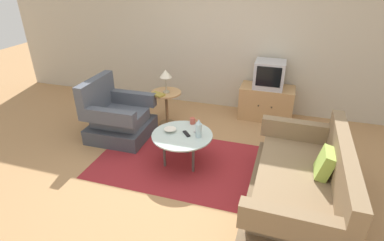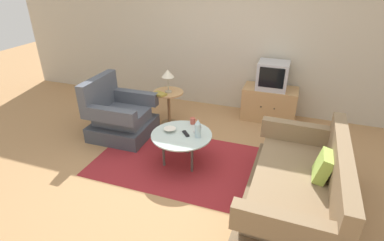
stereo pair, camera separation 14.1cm
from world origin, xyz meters
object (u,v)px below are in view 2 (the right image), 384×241
Objects in this scene: armchair at (119,117)px; vase at (198,128)px; tv_stand at (269,104)px; table_lamp at (168,74)px; side_table at (169,101)px; coffee_table at (181,137)px; book at (160,94)px; mug at (193,121)px; tv_remote_silver at (198,130)px; tv_remote_dark at (186,134)px; television at (273,75)px; couch at (297,190)px; bowl at (170,130)px.

armchair is 3.64× the size of vase.
table_lamp is (-1.59, -0.80, 0.62)m from tv_stand.
side_table is 0.48m from table_lamp.
coffee_table is at bearing -58.36° from table_lamp.
side_table is at bearing 130.32° from vase.
tv_stand is 1.96m from vase.
armchair is 3.65× the size of book.
armchair is 1.31m from coffee_table.
tv_stand is 1.74m from mug.
tv_remote_silver is at bearing -46.27° from table_lamp.
tv_remote_dark is 0.19m from tv_remote_silver.
side_table is (0.61, 0.61, 0.12)m from armchair.
book reaches higher than coffee_table.
coffee_table is 2.08m from television.
television reaches higher than side_table.
vase is 1.46× the size of tv_remote_silver.
couch is 7.23× the size of vase.
couch is 2.67m from table_lamp.
tv_remote_dark is 0.83× the size of tv_remote_silver.
tv_remote_dark is at bearing 176.97° from vase.
side_table is 1.81m from television.
tv_stand is at bearing 121.20° from armchair.
table_lamp reaches higher than book.
armchair is 0.87m from side_table.
couch is 4.81× the size of table_lamp.
television is at bearing 57.56° from mug.
vase is (-0.74, -1.78, -0.24)m from television.
mug is 0.21m from tv_remote_silver.
couch is at bearing -27.95° from mug.
bowl is 0.65× the size of book.
armchair is at bearing 73.77° from couch.
television is (0.97, 1.79, 0.40)m from coffee_table.
bowl is at bearing -56.77° from tv_remote_silver.
book is (0.53, 0.43, 0.30)m from armchair.
television is 1.94× the size of vase.
armchair reaches higher than mug.
coffee_table is at bearing -9.22° from bowl.
mug is (-0.18, 0.33, -0.08)m from vase.
armchair is at bearing -89.57° from tv_remote_silver.
tv_remote_silver is (0.79, -0.83, -0.45)m from table_lamp.
couch is 1.41m from vase.
coffee_table is 5.58× the size of tv_remote_dark.
armchair is 0.75m from book.
coffee_table is (1.24, -0.42, 0.10)m from armchair.
side_table is at bearing 121.62° from coffee_table.
book is at bearing -178.75° from tv_remote_dark.
book is (-0.53, 0.82, 0.14)m from bowl.
table_lamp reaches higher than bowl.
tv_stand is (2.21, 1.39, -0.02)m from armchair.
television is at bearing 163.75° from tv_remote_silver.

